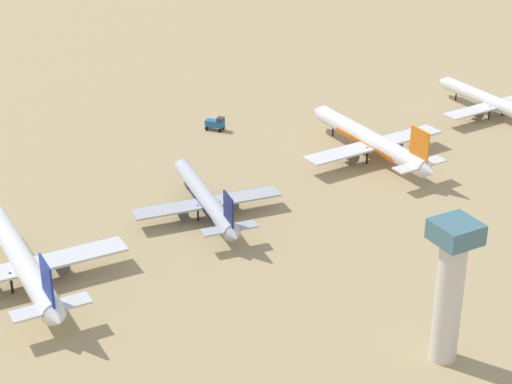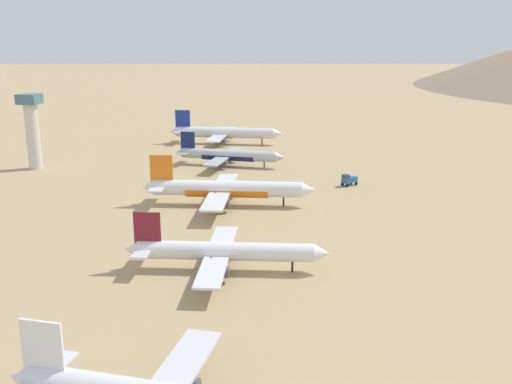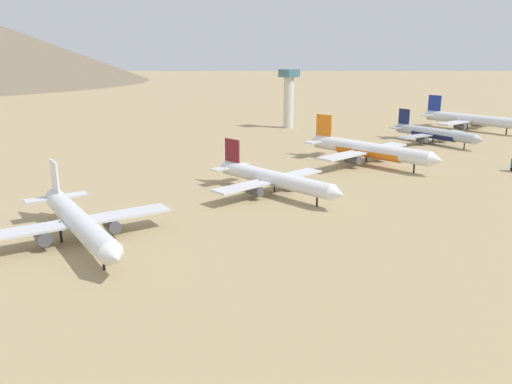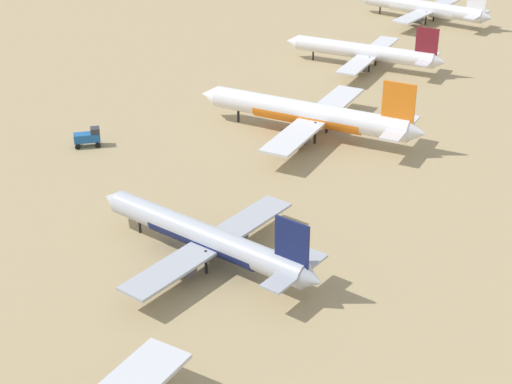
# 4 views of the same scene
# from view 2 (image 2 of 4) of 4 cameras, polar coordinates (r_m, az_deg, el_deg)

# --- Properties ---
(ground_plane) EXTENTS (1800.00, 1800.00, 0.00)m
(ground_plane) POSITION_cam_2_polar(r_m,az_deg,el_deg) (167.72, -4.17, -1.27)
(ground_plane) COLOR tan
(parked_jet_1) EXTENTS (42.92, 34.85, 12.38)m
(parked_jet_1) POSITION_cam_2_polar(r_m,az_deg,el_deg) (120.33, -3.29, -5.89)
(parked_jet_1) COLOR white
(parked_jet_1) RESTS_ON ground
(parked_jet_2) EXTENTS (50.15, 40.70, 14.47)m
(parked_jet_2) POSITION_cam_2_polar(r_m,az_deg,el_deg) (165.93, -3.03, 0.30)
(parked_jet_2) COLOR white
(parked_jet_2) RESTS_ON ground
(parked_jet_3) EXTENTS (42.58, 34.77, 12.29)m
(parked_jet_3) POSITION_cam_2_polar(r_m,az_deg,el_deg) (216.93, -2.83, 3.65)
(parked_jet_3) COLOR #B2B7C1
(parked_jet_3) RESTS_ON ground
(parked_jet_4) EXTENTS (51.60, 41.83, 14.90)m
(parked_jet_4) POSITION_cam_2_polar(r_m,az_deg,el_deg) (261.99, -3.19, 5.85)
(parked_jet_4) COLOR silver
(parked_jet_4) RESTS_ON ground
(service_truck) EXTENTS (5.53, 5.35, 3.90)m
(service_truck) POSITION_cam_2_polar(r_m,az_deg,el_deg) (190.56, 9.14, 1.23)
(service_truck) COLOR #1E5999
(service_truck) RESTS_ON ground
(control_tower) EXTENTS (7.20, 7.20, 27.31)m
(control_tower) POSITION_cam_2_polar(r_m,az_deg,el_deg) (225.34, -21.21, 5.98)
(control_tower) COLOR beige
(control_tower) RESTS_ON ground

